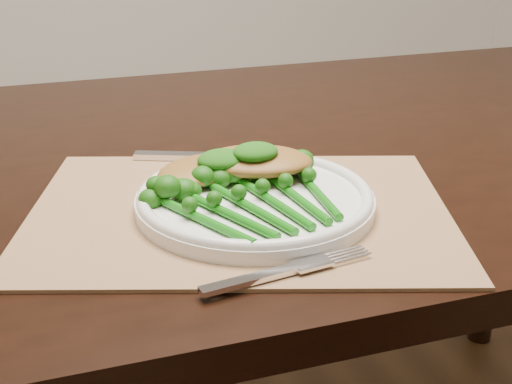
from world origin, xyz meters
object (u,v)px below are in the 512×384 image
object	(u,v)px
dinner_plate	(255,199)
placemat	(240,211)
chicken_fillet_left	(201,170)
broccolini_bundle	(262,205)
dining_table	(259,359)

from	to	relation	value
dinner_plate	placemat	bearing A→B (deg)	169.32
dinner_plate	chicken_fillet_left	distance (m)	0.08
chicken_fillet_left	placemat	bearing A→B (deg)	-92.28
placemat	chicken_fillet_left	distance (m)	0.08
broccolini_bundle	placemat	bearing A→B (deg)	95.43
dining_table	dinner_plate	size ratio (longest dim) A/B	6.03
dinner_plate	broccolini_bundle	xyz separation A→B (m)	(-0.00, -0.04, 0.01)
placemat	broccolini_bundle	world-z (taller)	broccolini_bundle
dinner_plate	chicken_fillet_left	size ratio (longest dim) A/B	2.34
chicken_fillet_left	broccolini_bundle	size ratio (longest dim) A/B	0.53
dining_table	dinner_plate	distance (m)	0.45
dining_table	placemat	size ratio (longest dim) A/B	3.45
dinner_plate	chicken_fillet_left	world-z (taller)	chicken_fillet_left
dining_table	placemat	world-z (taller)	placemat
dining_table	chicken_fillet_left	xyz separation A→B (m)	(-0.13, -0.15, 0.40)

